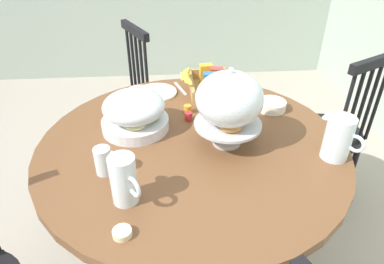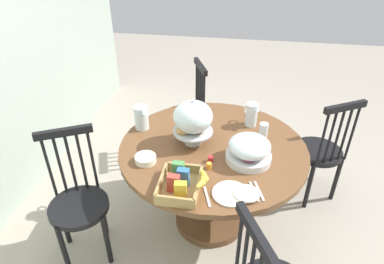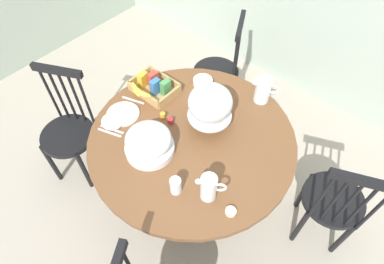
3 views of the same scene
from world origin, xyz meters
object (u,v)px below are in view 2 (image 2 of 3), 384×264
(dining_table, at_px, (212,167))
(china_plate_small, at_px, (247,193))
(windsor_chair_far_side, at_px, (319,153))
(pastry_stand_with_dome, at_px, (193,118))
(butter_dish, at_px, (251,114))
(windsor_chair_near_window, at_px, (187,116))
(windsor_chair_by_cabinet, at_px, (79,204))
(china_plate_large, at_px, (231,194))
(cereal_bowl, at_px, (146,159))
(cereal_basket, at_px, (182,183))
(milk_pitcher, at_px, (251,115))
(fruit_platter_covered, at_px, (249,150))
(drinking_glass, at_px, (263,130))
(orange_juice_pitcher, at_px, (141,119))

(dining_table, relative_size, china_plate_small, 8.77)
(windsor_chair_far_side, height_order, pastry_stand_with_dome, pastry_stand_with_dome)
(windsor_chair_far_side, height_order, butter_dish, windsor_chair_far_side)
(pastry_stand_with_dome, distance_m, china_plate_small, 0.65)
(dining_table, relative_size, windsor_chair_near_window, 1.35)
(windsor_chair_by_cabinet, relative_size, china_plate_large, 4.43)
(china_plate_small, bearing_deg, cereal_bowl, 72.13)
(windsor_chair_near_window, distance_m, cereal_basket, 1.42)
(windsor_chair_far_side, relative_size, china_plate_small, 6.50)
(cereal_basket, bearing_deg, milk_pitcher, -25.31)
(fruit_platter_covered, bearing_deg, china_plate_small, -179.78)
(fruit_platter_covered, bearing_deg, windsor_chair_by_cabinet, 105.30)
(pastry_stand_with_dome, bearing_deg, windsor_chair_by_cabinet, 122.14)
(windsor_chair_by_cabinet, distance_m, china_plate_small, 1.15)
(cereal_basket, xyz_separation_m, cereal_bowl, (0.22, 0.28, -0.02))
(dining_table, bearing_deg, cereal_bowl, 121.49)
(milk_pitcher, height_order, drinking_glass, milk_pitcher)
(cereal_basket, bearing_deg, fruit_platter_covered, -47.28)
(windsor_chair_by_cabinet, height_order, pastry_stand_with_dome, pastry_stand_with_dome)
(dining_table, height_order, cereal_basket, cereal_basket)
(orange_juice_pitcher, relative_size, cereal_bowl, 1.31)
(dining_table, distance_m, cereal_bowl, 0.53)
(pastry_stand_with_dome, bearing_deg, cereal_bowl, 135.56)
(fruit_platter_covered, bearing_deg, milk_pitcher, -0.68)
(windsor_chair_by_cabinet, distance_m, cereal_basket, 0.80)
(windsor_chair_near_window, xyz_separation_m, cereal_basket, (-1.36, -0.22, 0.33))
(milk_pitcher, relative_size, butter_dish, 3.01)
(dining_table, height_order, butter_dish, butter_dish)
(cereal_bowl, relative_size, drinking_glass, 1.27)
(windsor_chair_near_window, bearing_deg, pastry_stand_with_dome, -166.64)
(windsor_chair_near_window, bearing_deg, windsor_chair_far_side, -109.85)
(china_plate_small, bearing_deg, drinking_glass, -8.56)
(pastry_stand_with_dome, xyz_separation_m, drinking_glass, (0.16, -0.49, -0.14))
(windsor_chair_near_window, relative_size, pastry_stand_with_dome, 2.83)
(windsor_chair_near_window, bearing_deg, fruit_platter_covered, -149.42)
(windsor_chair_by_cabinet, xyz_separation_m, fruit_platter_covered, (0.30, -1.10, 0.37))
(cereal_basket, bearing_deg, china_plate_large, -89.84)
(windsor_chair_near_window, bearing_deg, cereal_basket, -170.67)
(windsor_chair_near_window, relative_size, windsor_chair_far_side, 1.00)
(orange_juice_pitcher, height_order, cereal_bowl, orange_juice_pitcher)
(china_plate_small, height_order, drinking_glass, drinking_glass)
(pastry_stand_with_dome, bearing_deg, windsor_chair_far_side, -66.00)
(pastry_stand_with_dome, distance_m, butter_dish, 0.64)
(dining_table, distance_m, fruit_platter_covered, 0.39)
(fruit_platter_covered, bearing_deg, dining_table, 62.94)
(windsor_chair_far_side, xyz_separation_m, china_plate_small, (-0.93, 0.59, 0.30))
(windsor_chair_far_side, height_order, cereal_basket, windsor_chair_far_side)
(dining_table, relative_size, drinking_glass, 11.97)
(pastry_stand_with_dome, relative_size, cereal_basket, 1.09)
(china_plate_large, xyz_separation_m, cereal_bowl, (0.22, 0.57, 0.02))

